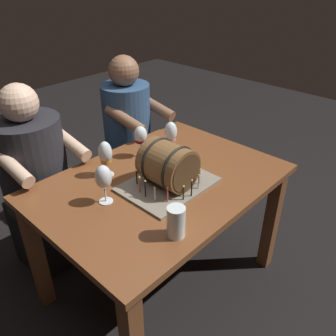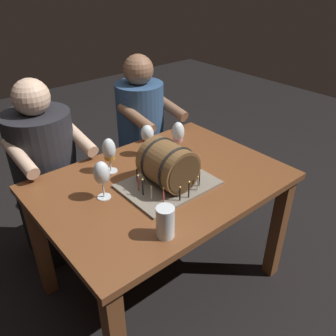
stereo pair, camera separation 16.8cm
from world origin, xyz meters
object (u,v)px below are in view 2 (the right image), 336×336
(person_seated_right, at_px, (142,147))
(beer_pint, at_px, (165,223))
(dining_table, at_px, (162,198))
(wine_glass_empty, at_px, (102,174))
(wine_glass_red, at_px, (147,135))
(person_seated_left, at_px, (48,178))
(wine_glass_rose, at_px, (178,133))
(barrel_cake, at_px, (168,167))
(wine_glass_amber, at_px, (109,151))

(person_seated_right, bearing_deg, beer_pint, -121.45)
(dining_table, bearing_deg, wine_glass_empty, 169.66)
(wine_glass_red, distance_m, wine_glass_empty, 0.46)
(wine_glass_empty, relative_size, beer_pint, 1.40)
(dining_table, distance_m, person_seated_left, 0.75)
(person_seated_left, bearing_deg, wine_glass_red, -41.15)
(person_seated_left, height_order, person_seated_right, person_seated_right)
(person_seated_left, bearing_deg, beer_pint, -84.58)
(wine_glass_red, xyz_separation_m, beer_pint, (-0.36, -0.59, -0.06))
(wine_glass_rose, distance_m, person_seated_right, 0.59)
(dining_table, bearing_deg, barrel_cake, -100.76)
(dining_table, relative_size, wine_glass_amber, 6.47)
(wine_glass_rose, bearing_deg, beer_pint, -135.57)
(wine_glass_empty, relative_size, person_seated_right, 0.16)
(wine_glass_red, distance_m, person_seated_left, 0.68)
(barrel_cake, distance_m, wine_glass_empty, 0.32)
(barrel_cake, distance_m, beer_pint, 0.37)
(barrel_cake, xyz_separation_m, beer_pint, (-0.24, -0.27, -0.04))
(barrel_cake, bearing_deg, wine_glass_empty, 158.48)
(wine_glass_amber, bearing_deg, beer_pint, -100.11)
(wine_glass_amber, relative_size, person_seated_left, 0.16)
(barrel_cake, distance_m, person_seated_right, 0.86)
(person_seated_left, bearing_deg, dining_table, -62.02)
(dining_table, distance_m, wine_glass_rose, 0.39)
(barrel_cake, relative_size, person_seated_right, 0.37)
(wine_glass_red, bearing_deg, beer_pint, -121.54)
(wine_glass_rose, height_order, beer_pint, wine_glass_rose)
(wine_glass_rose, height_order, person_seated_left, person_seated_left)
(wine_glass_rose, relative_size, wine_glass_empty, 0.98)
(barrel_cake, height_order, wine_glass_rose, barrel_cake)
(dining_table, relative_size, person_seated_right, 1.04)
(wine_glass_amber, xyz_separation_m, wine_glass_red, (0.26, 0.02, 0.00))
(wine_glass_red, xyz_separation_m, wine_glass_rose, (0.15, -0.09, -0.00))
(beer_pint, height_order, person_seated_left, person_seated_left)
(wine_glass_red, relative_size, wine_glass_rose, 0.97)
(wine_glass_amber, height_order, wine_glass_empty, same)
(wine_glass_rose, height_order, wine_glass_empty, wine_glass_empty)
(wine_glass_red, height_order, wine_glass_rose, wine_glass_rose)
(barrel_cake, xyz_separation_m, wine_glass_red, (0.12, 0.32, 0.02))
(barrel_cake, height_order, person_seated_left, person_seated_left)
(dining_table, distance_m, wine_glass_red, 0.37)
(wine_glass_rose, relative_size, person_seated_right, 0.16)
(person_seated_right, bearing_deg, person_seated_left, 179.96)
(wine_glass_empty, bearing_deg, beer_pint, -82.62)
(wine_glass_amber, bearing_deg, person_seated_left, 114.95)
(barrel_cake, relative_size, wine_glass_rose, 2.38)
(barrel_cake, distance_m, wine_glass_red, 0.34)
(dining_table, relative_size, barrel_cake, 2.78)
(dining_table, distance_m, beer_pint, 0.46)
(wine_glass_red, height_order, beer_pint, wine_glass_red)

